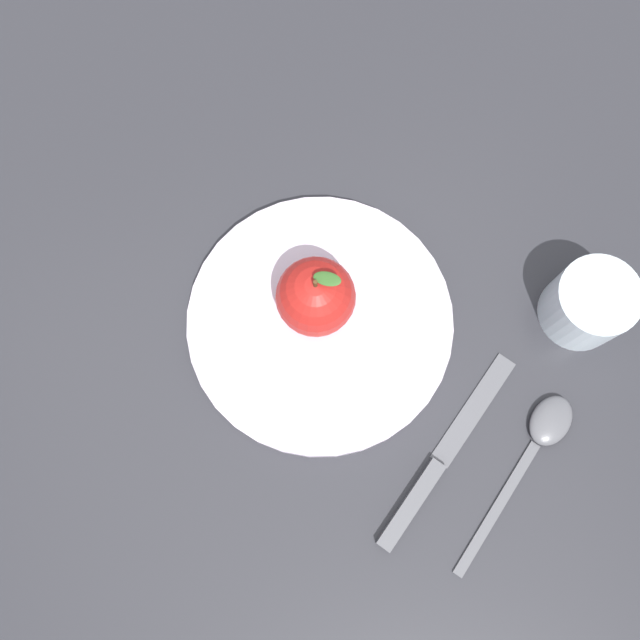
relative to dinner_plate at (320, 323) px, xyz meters
name	(u,v)px	position (x,y,z in m)	size (l,w,h in m)	color
ground_plane	(320,351)	(-0.01, -0.02, -0.01)	(2.40, 2.40, 0.00)	#2D2D33
dinner_plate	(320,323)	(0.00, 0.00, 0.00)	(0.24, 0.24, 0.02)	silver
apple	(316,297)	(0.00, 0.01, 0.04)	(0.07, 0.07, 0.08)	#B21E19
cup	(590,303)	(0.23, -0.06, 0.02)	(0.07, 0.07, 0.06)	silver
knife	(435,468)	(0.06, -0.15, -0.01)	(0.17, 0.13, 0.01)	#59595E
spoon	(539,441)	(0.15, -0.16, 0.00)	(0.16, 0.13, 0.01)	#59595E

